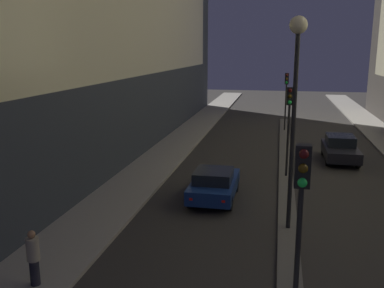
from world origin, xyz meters
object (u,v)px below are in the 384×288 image
traffic_light_mid (289,112)px  car_right_lane (340,148)px  street_lamp (296,74)px  pedestrian_on_left_sidewalk (33,257)px  car_left_lane (214,184)px  traffic_light_far (286,89)px  traffic_light_near (301,203)px

traffic_light_mid → car_right_lane: bearing=53.0°
street_lamp → car_right_lane: 12.67m
street_lamp → traffic_light_mid: bearing=90.0°
car_right_lane → pedestrian_on_left_sidewalk: 19.65m
car_right_lane → car_left_lane: bearing=-127.7°
pedestrian_on_left_sidewalk → traffic_light_far: bearing=74.6°
car_left_lane → pedestrian_on_left_sidewalk: (-3.85, -8.34, 0.26)m
traffic_light_far → car_right_lane: bearing=-70.3°
traffic_light_near → street_lamp: bearing=90.0°
car_left_lane → car_right_lane: size_ratio=0.94×
traffic_light_mid → traffic_light_near: bearing=-90.0°
traffic_light_near → car_left_lane: bearing=108.8°
traffic_light_near → pedestrian_on_left_sidewalk: (-7.08, 1.16, -2.53)m
traffic_light_mid → street_lamp: (0.00, -6.86, 2.29)m
traffic_light_near → traffic_light_mid: (0.00, 13.58, 0.00)m
car_left_lane → traffic_light_mid: bearing=51.6°
traffic_light_far → car_left_lane: size_ratio=1.15×
traffic_light_far → car_right_lane: traffic_light_far is taller
traffic_light_near → traffic_light_far: (0.00, 26.90, 0.00)m
traffic_light_near → car_right_lane: (3.24, 17.87, -2.77)m
traffic_light_mid → car_left_lane: traffic_light_mid is taller
street_lamp → pedestrian_on_left_sidewalk: bearing=-141.9°
traffic_light_mid → traffic_light_far: 13.32m
street_lamp → traffic_light_near: bearing=-90.0°
traffic_light_mid → street_lamp: size_ratio=0.61×
traffic_light_far → car_right_lane: 9.99m
car_right_lane → traffic_light_far: bearing=109.7°
street_lamp → car_right_lane: bearing=73.8°
traffic_light_mid → pedestrian_on_left_sidewalk: traffic_light_mid is taller
traffic_light_far → street_lamp: street_lamp is taller
car_right_lane → pedestrian_on_left_sidewalk: size_ratio=2.63×
traffic_light_near → car_right_lane: 18.37m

